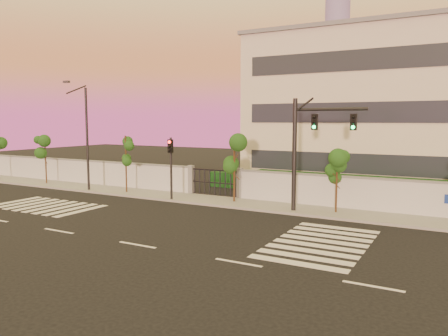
{
  "coord_description": "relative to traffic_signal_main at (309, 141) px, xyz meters",
  "views": [
    {
      "loc": [
        12.4,
        -14.56,
        5.48
      ],
      "look_at": [
        1.05,
        6.0,
        2.9
      ],
      "focal_mm": 35.0,
      "sensor_mm": 36.0,
      "label": 1
    }
  ],
  "objects": [
    {
      "name": "ground",
      "position": [
        -4.53,
        -9.77,
        -4.25
      ],
      "size": [
        120.0,
        120.0,
        0.0
      ],
      "primitive_type": "plane",
      "color": "black",
      "rests_on": "ground"
    },
    {
      "name": "sidewalk",
      "position": [
        -4.53,
        0.73,
        -4.18
      ],
      "size": [
        60.0,
        3.0,
        0.15
      ],
      "primitive_type": "cube",
      "color": "gray",
      "rests_on": "ground"
    },
    {
      "name": "perimeter_wall",
      "position": [
        -4.43,
        2.23,
        -3.18
      ],
      "size": [
        60.0,
        0.36,
        2.2
      ],
      "color": "silver",
      "rests_on": "ground"
    },
    {
      "name": "hedge_row",
      "position": [
        -3.37,
        4.97,
        -3.44
      ],
      "size": [
        41.0,
        4.25,
        1.8
      ],
      "color": "#0F3312",
      "rests_on": "ground"
    },
    {
      "name": "institutional_building",
      "position": [
        4.47,
        12.22,
        1.9
      ],
      "size": [
        24.4,
        12.4,
        12.25
      ],
      "color": "beige",
      "rests_on": "ground"
    },
    {
      "name": "distant_skyscraper",
      "position": [
        -69.53,
        270.23,
        57.73
      ],
      "size": [
        16.0,
        16.0,
        118.0
      ],
      "color": "slate",
      "rests_on": "ground"
    },
    {
      "name": "road_markings",
      "position": [
        -6.11,
        -6.01,
        -4.24
      ],
      "size": [
        57.0,
        7.62,
        0.02
      ],
      "color": "silver",
      "rests_on": "ground"
    },
    {
      "name": "street_tree_b",
      "position": [
        -23.03,
        0.5,
        -1.15
      ],
      "size": [
        1.34,
        1.07,
        4.21
      ],
      "color": "#382314",
      "rests_on": "ground"
    },
    {
      "name": "street_tree_c",
      "position": [
        -14.01,
        0.32,
        -1.05
      ],
      "size": [
        1.41,
        1.12,
        4.35
      ],
      "color": "#382314",
      "rests_on": "ground"
    },
    {
      "name": "street_tree_d",
      "position": [
        -5.22,
        0.83,
        -1.04
      ],
      "size": [
        1.63,
        1.29,
        4.36
      ],
      "color": "#382314",
      "rests_on": "ground"
    },
    {
      "name": "street_tree_e",
      "position": [
        1.54,
        0.65,
        -1.45
      ],
      "size": [
        1.34,
        1.07,
        3.8
      ],
      "color": "#382314",
      "rests_on": "ground"
    },
    {
      "name": "traffic_signal_main",
      "position": [
        0.0,
        0.0,
        0.0
      ],
      "size": [
        4.26,
        0.48,
        6.73
      ],
      "rotation": [
        0.0,
        0.0,
        -0.06
      ],
      "color": "black",
      "rests_on": "ground"
    },
    {
      "name": "traffic_signal_secondary",
      "position": [
        -9.36,
        -0.51,
        -1.51
      ],
      "size": [
        0.34,
        0.33,
        4.32
      ],
      "rotation": [
        0.0,
        0.0,
        0.34
      ],
      "color": "black",
      "rests_on": "ground"
    },
    {
      "name": "streetlight_west",
      "position": [
        -17.3,
        -0.45,
        0.22
      ],
      "size": [
        0.49,
        1.99,
        8.28
      ],
      "color": "black",
      "rests_on": "ground"
    }
  ]
}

